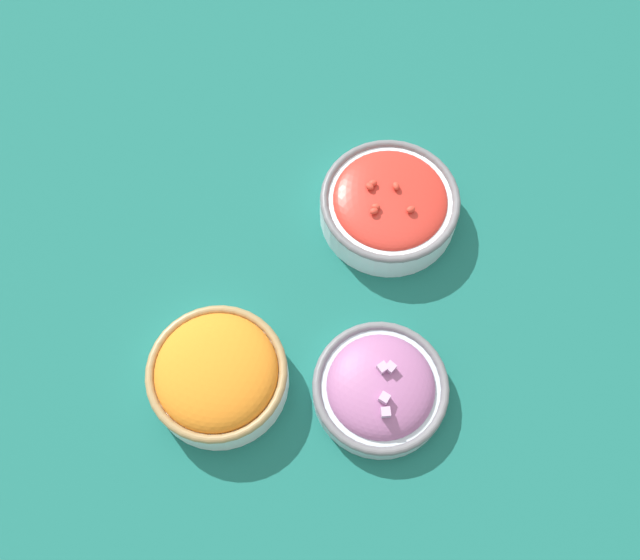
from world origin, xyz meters
The scene contains 4 objects.
ground_plane centered at (0.00, 0.00, 0.00)m, with size 3.00×3.00×0.00m, color #196056.
bowl_red_onion centered at (-0.13, -0.12, 0.02)m, with size 0.19×0.19×0.07m.
bowl_cherry_tomatoes centered at (0.14, -0.07, 0.04)m, with size 0.21×0.21×0.08m.
bowl_carrots centered at (-0.17, 0.10, 0.04)m, with size 0.19×0.19×0.08m.
Camera 1 is at (-0.40, -0.10, 0.98)m, focal length 40.00 mm.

